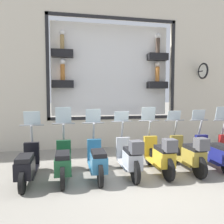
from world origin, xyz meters
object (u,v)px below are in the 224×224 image
at_px(scooter_olive_2, 189,154).
at_px(scooter_silver_4, 130,157).
at_px(scooter_yellow_3, 160,155).
at_px(scooter_teal_5, 97,160).
at_px(scooter_green_6, 63,162).
at_px(scooter_black_7, 27,165).
at_px(scooter_navy_1, 215,153).

height_order(scooter_olive_2, scooter_silver_4, same).
bearing_deg(scooter_olive_2, scooter_silver_4, 89.99).
bearing_deg(scooter_yellow_3, scooter_teal_5, 88.16).
height_order(scooter_teal_5, scooter_green_6, scooter_green_6).
distance_m(scooter_teal_5, scooter_black_7, 1.62).
bearing_deg(scooter_navy_1, scooter_yellow_3, 91.82).
distance_m(scooter_olive_2, scooter_black_7, 4.04).
height_order(scooter_green_6, scooter_black_7, scooter_green_6).
height_order(scooter_silver_4, scooter_green_6, scooter_green_6).
relative_size(scooter_olive_2, scooter_teal_5, 1.00).
height_order(scooter_yellow_3, scooter_green_6, scooter_green_6).
xyz_separation_m(scooter_navy_1, scooter_teal_5, (0.00, 3.23, -0.00)).
relative_size(scooter_navy_1, scooter_green_6, 1.00).
height_order(scooter_olive_2, scooter_green_6, scooter_green_6).
bearing_deg(scooter_green_6, scooter_navy_1, -90.04).
relative_size(scooter_silver_4, scooter_black_7, 1.01).
bearing_deg(scooter_teal_5, scooter_olive_2, -91.34).
bearing_deg(scooter_navy_1, scooter_silver_4, 91.32).
relative_size(scooter_navy_1, scooter_yellow_3, 1.00).
distance_m(scooter_navy_1, scooter_silver_4, 2.43).
xyz_separation_m(scooter_navy_1, scooter_black_7, (-0.00, 4.85, -0.02)).
height_order(scooter_teal_5, scooter_black_7, scooter_teal_5).
bearing_deg(scooter_yellow_3, scooter_navy_1, -88.18).
distance_m(scooter_olive_2, scooter_yellow_3, 0.81).
xyz_separation_m(scooter_yellow_3, scooter_silver_4, (-0.00, 0.81, -0.01)).
relative_size(scooter_teal_5, scooter_black_7, 1.01).
bearing_deg(scooter_green_6, scooter_black_7, 90.51).
distance_m(scooter_olive_2, scooter_silver_4, 1.62).
bearing_deg(scooter_black_7, scooter_teal_5, -89.83).
xyz_separation_m(scooter_green_6, scooter_black_7, (-0.01, 0.81, -0.02)).
bearing_deg(scooter_black_7, scooter_yellow_3, -90.84).
relative_size(scooter_olive_2, scooter_yellow_3, 1.00).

